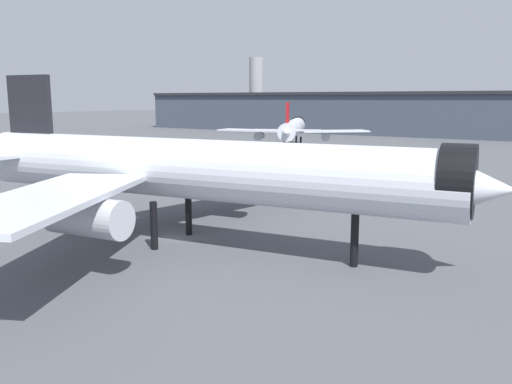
# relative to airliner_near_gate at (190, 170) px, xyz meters

# --- Properties ---
(ground) EXTENTS (900.00, 900.00, 0.00)m
(ground) POSITION_rel_airliner_near_gate_xyz_m (-3.30, 0.95, -7.53)
(ground) COLOR #4C4F54
(airliner_near_gate) EXTENTS (58.53, 53.05, 17.08)m
(airliner_near_gate) POSITION_rel_airliner_near_gate_xyz_m (0.00, 0.00, 0.00)
(airliner_near_gate) COLOR silver
(airliner_near_gate) RESTS_ON ground
(airliner_far_taxiway) EXTENTS (40.68, 45.50, 13.48)m
(airliner_far_taxiway) POSITION_rel_airliner_near_gate_xyz_m (-38.71, 95.65, -1.59)
(airliner_far_taxiway) COLOR silver
(airliner_far_taxiway) RESTS_ON ground
(terminal_building) EXTENTS (245.02, 25.64, 32.82)m
(terminal_building) POSITION_rel_airliner_near_gate_xyz_m (-30.53, 168.83, 1.23)
(terminal_building) COLOR #3D4756
(terminal_building) RESTS_ON ground
(service_truck_front) EXTENTS (4.67, 5.93, 3.00)m
(service_truck_front) POSITION_rel_airliner_near_gate_xyz_m (-12.86, 33.21, -5.94)
(service_truck_front) COLOR black
(service_truck_front) RESTS_ON ground
(traffic_cone_near_nose) EXTENTS (0.57, 0.57, 0.72)m
(traffic_cone_near_nose) POSITION_rel_airliner_near_gate_xyz_m (-19.89, 26.08, -7.17)
(traffic_cone_near_nose) COLOR #F2600C
(traffic_cone_near_nose) RESTS_ON ground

